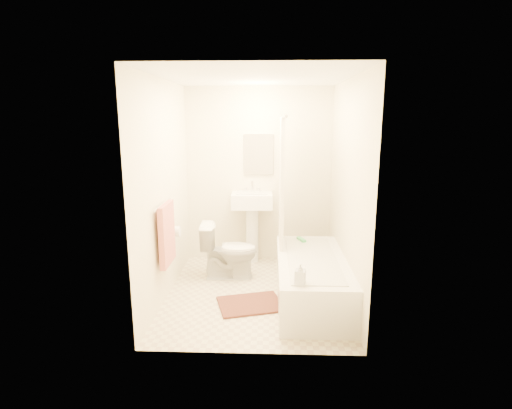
{
  "coord_description": "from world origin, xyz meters",
  "views": [
    {
      "loc": [
        0.17,
        -4.28,
        1.99
      ],
      "look_at": [
        0.0,
        0.25,
        1.0
      ],
      "focal_mm": 28.0,
      "sensor_mm": 36.0,
      "label": 1
    }
  ],
  "objects_px": {
    "soap_bottle": "(300,274)",
    "bathtub": "(311,279)",
    "toilet": "(229,251)",
    "sink": "(252,225)",
    "bath_mat": "(250,304)"
  },
  "relations": [
    {
      "from": "toilet",
      "to": "sink",
      "type": "relative_size",
      "value": 0.66
    },
    {
      "from": "bath_mat",
      "to": "soap_bottle",
      "type": "height_order",
      "value": "soap_bottle"
    },
    {
      "from": "toilet",
      "to": "sink",
      "type": "height_order",
      "value": "sink"
    },
    {
      "from": "bathtub",
      "to": "sink",
      "type": "bearing_deg",
      "value": 121.23
    },
    {
      "from": "soap_bottle",
      "to": "bathtub",
      "type": "bearing_deg",
      "value": 75.6
    },
    {
      "from": "toilet",
      "to": "soap_bottle",
      "type": "height_order",
      "value": "toilet"
    },
    {
      "from": "sink",
      "to": "bath_mat",
      "type": "height_order",
      "value": "sink"
    },
    {
      "from": "bathtub",
      "to": "bath_mat",
      "type": "height_order",
      "value": "bathtub"
    },
    {
      "from": "bath_mat",
      "to": "soap_bottle",
      "type": "bearing_deg",
      "value": -47.17
    },
    {
      "from": "toilet",
      "to": "bath_mat",
      "type": "distance_m",
      "value": 0.9
    },
    {
      "from": "bathtub",
      "to": "bath_mat",
      "type": "bearing_deg",
      "value": -165.41
    },
    {
      "from": "bath_mat",
      "to": "soap_bottle",
      "type": "distance_m",
      "value": 0.92
    },
    {
      "from": "soap_bottle",
      "to": "bath_mat",
      "type": "bearing_deg",
      "value": 132.83
    },
    {
      "from": "sink",
      "to": "bathtub",
      "type": "xyz_separation_m",
      "value": [
        0.71,
        -1.18,
        -0.3
      ]
    },
    {
      "from": "bath_mat",
      "to": "toilet",
      "type": "bearing_deg",
      "value": 111.64
    }
  ]
}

